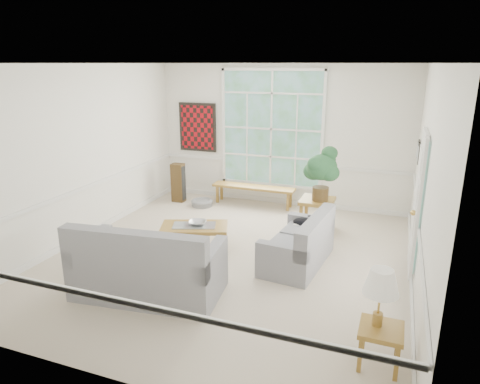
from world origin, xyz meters
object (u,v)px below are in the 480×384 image
(loveseat_right, at_px, (298,239))
(coffee_table, at_px, (195,237))
(loveseat_front, at_px, (149,257))
(end_table, at_px, (317,215))
(side_table, at_px, (380,346))

(loveseat_right, relative_size, coffee_table, 1.36)
(loveseat_front, xyz_separation_m, end_table, (1.69, 3.06, -0.22))
(loveseat_right, xyz_separation_m, side_table, (1.33, -2.03, -0.18))
(coffee_table, bearing_deg, side_table, -53.26)
(end_table, distance_m, side_table, 3.76)
(loveseat_front, height_order, coffee_table, loveseat_front)
(loveseat_right, relative_size, loveseat_front, 0.77)
(coffee_table, distance_m, side_table, 3.65)
(loveseat_front, bearing_deg, loveseat_right, 36.71)
(loveseat_right, bearing_deg, coffee_table, -172.06)
(loveseat_right, xyz_separation_m, coffee_table, (-1.74, -0.05, -0.20))
(end_table, bearing_deg, loveseat_right, -90.87)
(end_table, height_order, side_table, end_table)
(end_table, bearing_deg, loveseat_front, -118.96)
(loveseat_right, height_order, coffee_table, loveseat_right)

